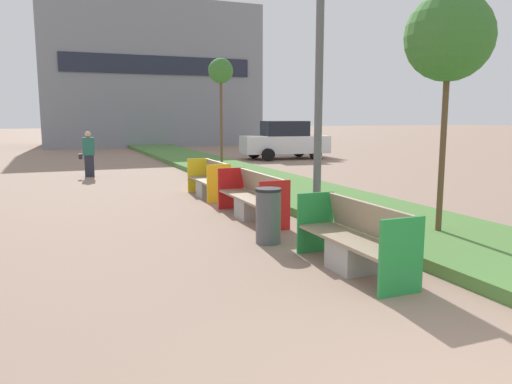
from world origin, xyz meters
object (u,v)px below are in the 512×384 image
object	(u,v)px
bench_green_frame	(354,244)
bench_yellow_frame	(209,183)
litter_bin	(268,216)
bench_red_frame	(252,200)
pedestrian_walking	(89,154)
sapling_tree_far	(221,73)
parked_car_distant	(285,140)
sapling_tree_near	(449,38)

from	to	relation	value
bench_green_frame	bench_yellow_frame	distance (m)	6.83
litter_bin	bench_red_frame	bearing A→B (deg)	75.69
bench_red_frame	pedestrian_walking	size ratio (longest dim) A/B	1.56
bench_green_frame	pedestrian_walking	xyz separation A→B (m)	(-2.63, 12.58, 0.42)
bench_green_frame	sapling_tree_far	world-z (taller)	sapling_tree_far
bench_green_frame	bench_red_frame	distance (m)	3.79
sapling_tree_far	bench_red_frame	bearing A→B (deg)	-104.22
parked_car_distant	sapling_tree_near	bearing A→B (deg)	-98.54
bench_green_frame	bench_yellow_frame	xyz separation A→B (m)	(-0.00, 6.83, -0.01)
sapling_tree_near	litter_bin	bearing A→B (deg)	161.30
bench_red_frame	pedestrian_walking	distance (m)	9.18
litter_bin	pedestrian_walking	distance (m)	10.98
bench_yellow_frame	parked_car_distant	world-z (taller)	parked_car_distant
litter_bin	parked_car_distant	xyz separation A→B (m)	(7.32, 14.82, 0.45)
sapling_tree_far	pedestrian_walking	size ratio (longest dim) A/B	2.70
sapling_tree_near	pedestrian_walking	bearing A→B (deg)	112.66
bench_red_frame	parked_car_distant	bearing A→B (deg)	62.06
sapling_tree_far	parked_car_distant	world-z (taller)	sapling_tree_far
bench_red_frame	sapling_tree_far	size ratio (longest dim) A/B	0.58
bench_yellow_frame	sapling_tree_near	bearing A→B (deg)	-69.25
bench_green_frame	sapling_tree_far	bearing A→B (deg)	79.92
bench_red_frame	sapling_tree_near	size ratio (longest dim) A/B	0.61
bench_red_frame	sapling_tree_near	bearing A→B (deg)	-52.39
bench_yellow_frame	bench_red_frame	bearing A→B (deg)	-89.87
bench_green_frame	sapling_tree_near	size ratio (longest dim) A/B	0.52
sapling_tree_near	pedestrian_walking	distance (m)	12.93
litter_bin	sapling_tree_near	size ratio (longest dim) A/B	0.23
bench_green_frame	parked_car_distant	xyz separation A→B (m)	(6.81, 16.63, 0.54)
bench_red_frame	bench_yellow_frame	world-z (taller)	same
bench_red_frame	bench_yellow_frame	xyz separation A→B (m)	(-0.01, 3.03, -0.02)
sapling_tree_far	bench_yellow_frame	bearing A→B (deg)	-111.13
bench_green_frame	bench_yellow_frame	bearing A→B (deg)	90.02
bench_yellow_frame	parked_car_distant	size ratio (longest dim) A/B	0.43
litter_bin	sapling_tree_far	world-z (taller)	sapling_tree_far
litter_bin	parked_car_distant	size ratio (longest dim) A/B	0.21
sapling_tree_near	parked_car_distant	xyz separation A→B (m)	(4.56, 15.75, -2.44)
sapling_tree_far	parked_car_distant	distance (m)	6.66
litter_bin	sapling_tree_near	xyz separation A→B (m)	(2.75, -0.93, 2.88)
bench_green_frame	sapling_tree_near	bearing A→B (deg)	21.28
bench_green_frame	pedestrian_walking	distance (m)	12.86
sapling_tree_far	parked_car_distant	xyz separation A→B (m)	(4.56, 3.97, -2.79)
bench_yellow_frame	sapling_tree_near	size ratio (longest dim) A/B	0.47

